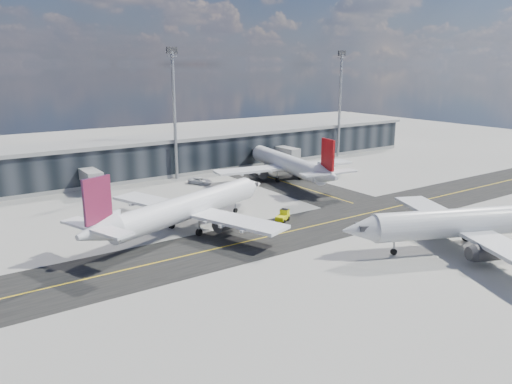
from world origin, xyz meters
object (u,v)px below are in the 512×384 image
Objects in this scene: airliner_redtail at (288,164)px; service_van at (200,181)px; airliner_af at (186,208)px; baggage_tug at (283,216)px; airliner_near at (479,222)px.

service_van is at bearing 164.60° from airliner_redtail.
airliner_af reaches higher than airliner_redtail.
baggage_tug is 31.42m from service_van.
airliner_af is 7.31× the size of service_van.
airliner_redtail is at bearing 98.67° from airliner_af.
airliner_redtail is 48.68m from airliner_near.
airliner_redtail is (34.61, 18.66, -0.02)m from airliner_af.
airliner_af is 42.61m from airliner_near.
airliner_redtail is 11.55× the size of baggage_tug.
airliner_af is 0.98× the size of airliner_redtail.
baggage_tug is (-14.83, 25.49, -2.97)m from airliner_near.
airliner_af is 16.43m from baggage_tug.
airliner_af is 39.32m from airliner_redtail.
airliner_af is at bearing -154.94° from service_van.
service_van is (-17.78, 8.38, -3.08)m from airliner_redtail.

